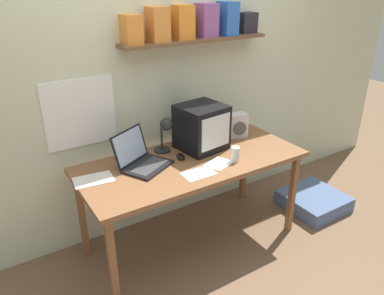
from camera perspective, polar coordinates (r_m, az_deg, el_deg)
ground_plane at (r=3.20m, az=0.00°, el=-14.01°), size 12.00×12.00×0.00m
back_wall at (r=3.01m, az=-5.03°, el=11.36°), size 5.60×0.24×2.60m
corner_desk at (r=2.82m, az=0.00°, el=-2.97°), size 1.69×0.75×0.75m
crt_monitor at (r=2.91m, az=1.46°, el=3.11°), size 0.38×0.37×0.35m
laptop at (r=2.70m, az=-7.94°, el=-1.53°), size 0.44×0.43×0.25m
desk_lamp at (r=2.83m, az=-4.10°, el=2.67°), size 0.13×0.17×0.29m
juice_glass at (r=2.77m, az=6.61°, el=-1.12°), size 0.06×0.06×0.11m
space_heater at (r=3.18m, az=6.96°, el=3.39°), size 0.18×0.14×0.20m
computer_mouse at (r=2.80m, az=-1.76°, el=-1.37°), size 0.09×0.12×0.03m
loose_paper_near_monitor at (r=2.60m, az=1.04°, el=-3.99°), size 0.23×0.15×0.00m
printed_handout at (r=2.61m, az=-14.80°, el=-4.76°), size 0.28×0.20×0.00m
open_notebook at (r=2.74m, az=4.11°, el=-2.47°), size 0.22×0.20×0.00m
floor_cushion at (r=3.74m, az=18.01°, el=-7.74°), size 0.52×0.52×0.14m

